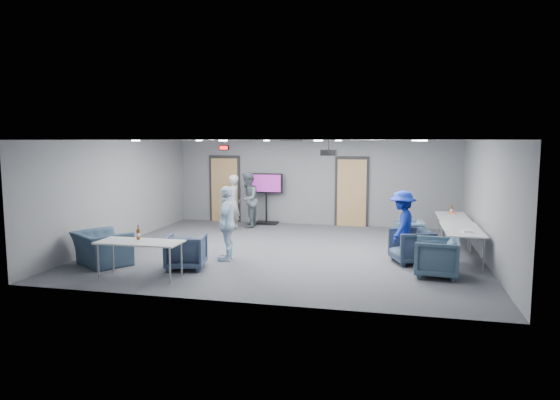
% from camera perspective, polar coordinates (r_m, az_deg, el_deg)
% --- Properties ---
extents(floor, '(9.00, 9.00, 0.00)m').
position_cam_1_polar(floor, '(12.27, 0.91, -5.84)').
color(floor, '#37393E').
rests_on(floor, ground).
extents(ceiling, '(9.00, 9.00, 0.00)m').
position_cam_1_polar(ceiling, '(11.97, 0.93, 6.88)').
color(ceiling, white).
rests_on(ceiling, wall_back).
extents(wall_back, '(9.00, 0.02, 2.70)m').
position_cam_1_polar(wall_back, '(15.96, 3.93, 2.00)').
color(wall_back, slate).
rests_on(wall_back, floor).
extents(wall_front, '(9.00, 0.02, 2.70)m').
position_cam_1_polar(wall_front, '(8.21, -4.95, -2.59)').
color(wall_front, slate).
rests_on(wall_front, floor).
extents(wall_left, '(0.02, 8.00, 2.70)m').
position_cam_1_polar(wall_left, '(13.71, -17.80, 0.89)').
color(wall_left, slate).
rests_on(wall_left, floor).
extents(wall_right, '(0.02, 8.00, 2.70)m').
position_cam_1_polar(wall_right, '(11.95, 22.53, -0.13)').
color(wall_right, slate).
rests_on(wall_right, floor).
extents(door_left, '(1.06, 0.17, 2.24)m').
position_cam_1_polar(door_left, '(16.68, -6.33, 1.21)').
color(door_left, black).
rests_on(door_left, wall_back).
extents(door_right, '(1.06, 0.17, 2.24)m').
position_cam_1_polar(door_right, '(15.80, 8.20, 0.86)').
color(door_right, black).
rests_on(door_right, wall_back).
extents(exit_sign, '(0.32, 0.08, 0.16)m').
position_cam_1_polar(exit_sign, '(16.58, -6.42, 5.96)').
color(exit_sign, black).
rests_on(exit_sign, wall_back).
extents(hvac_diffuser, '(0.60, 0.60, 0.03)m').
position_cam_1_polar(hvac_diffuser, '(14.81, 1.31, 6.81)').
color(hvac_diffuser, black).
rests_on(hvac_diffuser, ceiling).
extents(downlights, '(6.18, 3.78, 0.02)m').
position_cam_1_polar(downlights, '(11.97, 0.93, 6.80)').
color(downlights, white).
rests_on(downlights, ceiling).
extents(person_a, '(0.53, 0.69, 1.67)m').
position_cam_1_polar(person_a, '(15.02, -5.48, -0.30)').
color(person_a, gray).
rests_on(person_a, floor).
extents(person_b, '(0.75, 0.91, 1.73)m').
position_cam_1_polar(person_b, '(15.47, -3.73, 0.03)').
color(person_b, slate).
rests_on(person_b, floor).
extents(person_c, '(0.53, 1.03, 1.68)m').
position_cam_1_polar(person_c, '(11.29, -6.08, -2.65)').
color(person_c, silver).
rests_on(person_c, floor).
extents(person_d, '(0.81, 1.13, 1.58)m').
position_cam_1_polar(person_d, '(11.52, 13.81, -2.86)').
color(person_d, navy).
rests_on(person_d, floor).
extents(chair_right_a, '(0.77, 0.75, 0.66)m').
position_cam_1_polar(chair_right_a, '(13.18, 14.54, -3.72)').
color(chair_right_a, '#3D556A').
rests_on(chair_right_a, floor).
extents(chair_right_b, '(1.05, 1.04, 0.75)m').
position_cam_1_polar(chair_right_b, '(11.37, 14.78, -5.14)').
color(chair_right_b, '#323F56').
rests_on(chair_right_b, floor).
extents(chair_right_c, '(0.92, 0.90, 0.77)m').
position_cam_1_polar(chair_right_c, '(10.41, 17.43, -6.30)').
color(chair_right_c, '#3A5065').
rests_on(chair_right_c, floor).
extents(chair_front_a, '(0.94, 0.95, 0.74)m').
position_cam_1_polar(chair_front_a, '(10.73, -10.68, -5.79)').
color(chair_front_a, '#35425C').
rests_on(chair_front_a, floor).
extents(chair_front_b, '(1.48, 1.44, 0.73)m').
position_cam_1_polar(chair_front_b, '(11.51, -19.69, -5.23)').
color(chair_front_b, '#34475B').
rests_on(chair_front_b, floor).
extents(table_right_a, '(0.76, 1.83, 0.73)m').
position_cam_1_polar(table_right_a, '(13.73, 19.12, -1.94)').
color(table_right_a, '#B6B9BB').
rests_on(table_right_a, floor).
extents(table_right_b, '(0.81, 1.95, 0.73)m').
position_cam_1_polar(table_right_b, '(11.87, 20.08, -3.30)').
color(table_right_b, '#B6B9BB').
rests_on(table_right_b, floor).
extents(table_front_left, '(1.67, 0.71, 0.73)m').
position_cam_1_polar(table_front_left, '(10.16, -15.74, -4.85)').
color(table_front_left, '#B6B9BB').
rests_on(table_front_left, floor).
extents(bottle_front, '(0.08, 0.08, 0.29)m').
position_cam_1_polar(bottle_front, '(10.31, -15.88, -3.79)').
color(bottle_front, '#5B330F').
rests_on(bottle_front, table_front_left).
extents(bottle_right, '(0.07, 0.07, 0.25)m').
position_cam_1_polar(bottle_right, '(14.22, 19.01, -1.09)').
color(bottle_right, '#5B330F').
rests_on(bottle_right, table_right_a).
extents(snack_box, '(0.21, 0.16, 0.04)m').
position_cam_1_polar(snack_box, '(14.24, 19.11, -1.38)').
color(snack_box, '#CE5C33').
rests_on(snack_box, table_right_a).
extents(wrapper, '(0.21, 0.16, 0.04)m').
position_cam_1_polar(wrapper, '(11.44, 20.58, -3.36)').
color(wrapper, white).
rests_on(wrapper, table_right_b).
extents(tv_stand, '(1.07, 0.51, 1.64)m').
position_cam_1_polar(tv_stand, '(16.06, -1.58, 0.54)').
color(tv_stand, black).
rests_on(tv_stand, floor).
extents(projector, '(0.38, 0.37, 0.37)m').
position_cam_1_polar(projector, '(12.18, 5.61, 5.45)').
color(projector, black).
rests_on(projector, ceiling).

